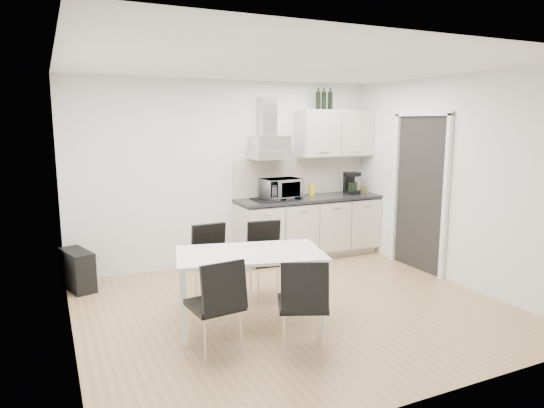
{
  "coord_description": "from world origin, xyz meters",
  "views": [
    {
      "loc": [
        -2.38,
        -4.5,
        2.04
      ],
      "look_at": [
        -0.06,
        0.43,
        1.1
      ],
      "focal_mm": 32.0,
      "sensor_mm": 36.0,
      "label": 1
    }
  ],
  "objects_px": {
    "chair_far_left": "(215,265)",
    "chair_far_right": "(268,261)",
    "dining_table": "(250,260)",
    "chair_near_right": "(302,305)",
    "chair_near_left": "(215,306)",
    "floor_speaker": "(213,256)",
    "guitar_amp": "(78,270)",
    "kitchenette": "(310,202)"
  },
  "relations": [
    {
      "from": "chair_far_left",
      "to": "chair_far_right",
      "type": "xyz_separation_m",
      "value": [
        0.61,
        -0.12,
        0.0
      ]
    },
    {
      "from": "dining_table",
      "to": "chair_near_right",
      "type": "bearing_deg",
      "value": -63.36
    },
    {
      "from": "chair_near_left",
      "to": "floor_speaker",
      "type": "bearing_deg",
      "value": 65.86
    },
    {
      "from": "chair_near_left",
      "to": "floor_speaker",
      "type": "height_order",
      "value": "chair_near_left"
    },
    {
      "from": "guitar_amp",
      "to": "chair_far_left",
      "type": "bearing_deg",
      "value": -56.22
    },
    {
      "from": "chair_near_left",
      "to": "chair_near_right",
      "type": "height_order",
      "value": "same"
    },
    {
      "from": "chair_far_left",
      "to": "chair_near_left",
      "type": "distance_m",
      "value": 1.23
    },
    {
      "from": "dining_table",
      "to": "chair_far_right",
      "type": "height_order",
      "value": "chair_far_right"
    },
    {
      "from": "chair_far_left",
      "to": "floor_speaker",
      "type": "distance_m",
      "value": 1.48
    },
    {
      "from": "chair_near_right",
      "to": "dining_table",
      "type": "bearing_deg",
      "value": 126.7
    },
    {
      "from": "guitar_amp",
      "to": "chair_near_right",
      "type": "bearing_deg",
      "value": -73.82
    },
    {
      "from": "kitchenette",
      "to": "dining_table",
      "type": "height_order",
      "value": "kitchenette"
    },
    {
      "from": "kitchenette",
      "to": "dining_table",
      "type": "relative_size",
      "value": 1.59
    },
    {
      "from": "chair_near_right",
      "to": "floor_speaker",
      "type": "distance_m",
      "value": 2.87
    },
    {
      "from": "guitar_amp",
      "to": "chair_far_right",
      "type": "bearing_deg",
      "value": -48.94
    },
    {
      "from": "dining_table",
      "to": "chair_far_right",
      "type": "relative_size",
      "value": 1.81
    },
    {
      "from": "kitchenette",
      "to": "guitar_amp",
      "type": "xyz_separation_m",
      "value": [
        -3.3,
        -0.08,
        -0.59
      ]
    },
    {
      "from": "chair_far_left",
      "to": "floor_speaker",
      "type": "height_order",
      "value": "chair_far_left"
    },
    {
      "from": "chair_far_left",
      "to": "kitchenette",
      "type": "bearing_deg",
      "value": -149.59
    },
    {
      "from": "dining_table",
      "to": "floor_speaker",
      "type": "xyz_separation_m",
      "value": [
        0.3,
        2.09,
        -0.54
      ]
    },
    {
      "from": "dining_table",
      "to": "floor_speaker",
      "type": "relative_size",
      "value": 5.93
    },
    {
      "from": "dining_table",
      "to": "guitar_amp",
      "type": "xyz_separation_m",
      "value": [
        -1.51,
        1.84,
        -0.43
      ]
    },
    {
      "from": "chair_far_left",
      "to": "chair_far_right",
      "type": "distance_m",
      "value": 0.62
    },
    {
      "from": "chair_far_left",
      "to": "guitar_amp",
      "type": "relative_size",
      "value": 1.4
    },
    {
      "from": "kitchenette",
      "to": "guitar_amp",
      "type": "height_order",
      "value": "kitchenette"
    },
    {
      "from": "guitar_amp",
      "to": "floor_speaker",
      "type": "xyz_separation_m",
      "value": [
        1.81,
        0.25,
        -0.11
      ]
    },
    {
      "from": "dining_table",
      "to": "chair_far_left",
      "type": "relative_size",
      "value": 1.81
    },
    {
      "from": "kitchenette",
      "to": "chair_far_right",
      "type": "height_order",
      "value": "kitchenette"
    },
    {
      "from": "chair_far_left",
      "to": "chair_near_right",
      "type": "relative_size",
      "value": 1.0
    },
    {
      "from": "chair_near_left",
      "to": "floor_speaker",
      "type": "relative_size",
      "value": 3.28
    },
    {
      "from": "chair_near_left",
      "to": "guitar_amp",
      "type": "relative_size",
      "value": 1.4
    },
    {
      "from": "guitar_amp",
      "to": "dining_table",
      "type": "bearing_deg",
      "value": -67.44
    },
    {
      "from": "chair_near_left",
      "to": "chair_far_right",
      "type": "bearing_deg",
      "value": 40.09
    },
    {
      "from": "kitchenette",
      "to": "floor_speaker",
      "type": "distance_m",
      "value": 1.65
    },
    {
      "from": "guitar_amp",
      "to": "floor_speaker",
      "type": "distance_m",
      "value": 1.83
    },
    {
      "from": "floor_speaker",
      "to": "guitar_amp",
      "type": "bearing_deg",
      "value": -159.34
    },
    {
      "from": "dining_table",
      "to": "chair_far_right",
      "type": "xyz_separation_m",
      "value": [
        0.48,
        0.59,
        -0.23
      ]
    },
    {
      "from": "kitchenette",
      "to": "chair_near_right",
      "type": "xyz_separation_m",
      "value": [
        -1.6,
        -2.69,
        -0.39
      ]
    },
    {
      "from": "chair_far_left",
      "to": "chair_near_left",
      "type": "relative_size",
      "value": 1.0
    },
    {
      "from": "chair_far_right",
      "to": "kitchenette",
      "type": "bearing_deg",
      "value": -126.93
    },
    {
      "from": "kitchenette",
      "to": "chair_far_right",
      "type": "distance_m",
      "value": 1.91
    },
    {
      "from": "dining_table",
      "to": "floor_speaker",
      "type": "bearing_deg",
      "value": 95.26
    }
  ]
}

